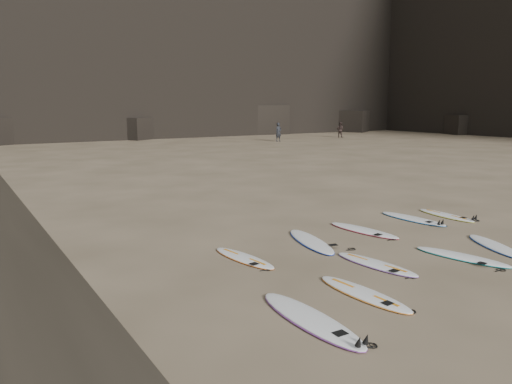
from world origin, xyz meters
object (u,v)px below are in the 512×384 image
(surfboard_3, at_px, (462,256))
(surfboard_7, at_px, (363,230))
(surfboard_2, at_px, (376,264))
(surfboard_1, at_px, (364,293))
(surfboard_0, at_px, (310,318))
(surfboard_8, at_px, (413,218))
(surfboard_6, at_px, (311,241))
(surfboard_5, at_px, (244,258))
(surfboard_4, at_px, (495,246))
(person_a, at_px, (279,132))
(person_b, at_px, (340,130))
(surfboard_9, at_px, (446,215))

(surfboard_3, xyz_separation_m, surfboard_7, (-0.23, 3.24, 0.00))
(surfboard_7, bearing_deg, surfboard_3, -93.53)
(surfboard_2, distance_m, surfboard_3, 2.35)
(surfboard_1, distance_m, surfboard_7, 5.18)
(surfboard_0, distance_m, surfboard_3, 5.55)
(surfboard_1, height_order, surfboard_8, surfboard_8)
(surfboard_7, distance_m, surfboard_8, 2.49)
(surfboard_0, height_order, surfboard_6, surfboard_0)
(surfboard_2, distance_m, surfboard_6, 2.38)
(surfboard_5, xyz_separation_m, surfboard_7, (4.44, 0.44, 0.01))
(surfboard_3, xyz_separation_m, surfboard_4, (1.59, 0.13, -0.00))
(surfboard_0, xyz_separation_m, surfboard_2, (3.24, 1.62, -0.01))
(person_a, bearing_deg, surfboard_4, -121.14)
(surfboard_7, bearing_deg, surfboard_5, 178.13)
(surfboard_3, distance_m, surfboard_4, 1.59)
(surfboard_0, bearing_deg, surfboard_6, 52.41)
(surfboard_2, distance_m, surfboard_4, 3.88)
(surfboard_4, distance_m, surfboard_8, 3.44)
(person_b, bearing_deg, person_a, 71.40)
(surfboard_0, xyz_separation_m, surfboard_5, (0.81, 3.70, -0.01))
(surfboard_7, height_order, surfboard_9, surfboard_7)
(surfboard_3, distance_m, person_b, 45.17)
(person_b, bearing_deg, surfboard_6, 110.87)
(person_a, bearing_deg, surfboard_6, -128.55)
(surfboard_1, bearing_deg, surfboard_8, 30.88)
(surfboard_2, relative_size, surfboard_7, 0.92)
(surfboard_1, relative_size, surfboard_2, 1.04)
(surfboard_2, height_order, surfboard_5, surfboard_2)
(person_a, relative_size, person_b, 1.09)
(surfboard_0, relative_size, surfboard_3, 1.16)
(surfboard_7, height_order, person_a, person_a)
(person_a, bearing_deg, surfboard_1, -127.54)
(surfboard_4, bearing_deg, surfboard_9, 81.81)
(surfboard_8, height_order, surfboard_9, surfboard_8)
(surfboard_4, distance_m, person_a, 38.13)
(surfboard_1, distance_m, surfboard_9, 8.35)
(surfboard_8, bearing_deg, surfboard_2, -151.22)
(surfboard_4, relative_size, person_a, 1.26)
(surfboard_0, height_order, surfboard_9, surfboard_0)
(surfboard_2, bearing_deg, surfboard_7, 44.67)
(surfboard_6, relative_size, surfboard_8, 1.05)
(surfboard_3, relative_size, surfboard_6, 0.90)
(surfboard_5, height_order, surfboard_8, surfboard_8)
(surfboard_0, distance_m, person_a, 42.52)
(surfboard_7, xyz_separation_m, surfboard_8, (2.47, 0.27, 0.00))
(surfboard_8, bearing_deg, surfboard_6, -178.00)
(surfboard_4, distance_m, surfboard_6, 4.92)
(surfboard_2, distance_m, surfboard_7, 3.22)
(surfboard_2, relative_size, person_b, 1.33)
(surfboard_5, bearing_deg, surfboard_7, -1.71)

